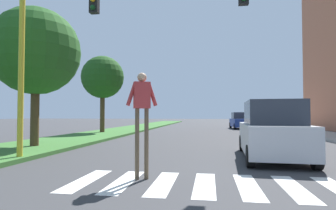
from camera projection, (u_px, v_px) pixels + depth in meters
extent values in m
plane|color=#38383A|center=(209.00, 130.00, 27.78)|extent=(140.00, 140.00, 0.00)
cube|color=silver|center=(86.00, 180.00, 6.35)|extent=(0.45, 2.20, 0.01)
cube|color=silver|center=(124.00, 181.00, 6.21)|extent=(0.45, 2.20, 0.01)
cube|color=silver|center=(163.00, 183.00, 6.08)|extent=(0.45, 2.20, 0.01)
cube|color=silver|center=(205.00, 184.00, 5.94)|extent=(0.45, 2.20, 0.01)
cube|color=silver|center=(248.00, 186.00, 5.81)|extent=(0.45, 2.20, 0.01)
cube|color=silver|center=(293.00, 188.00, 5.68)|extent=(0.45, 2.20, 0.01)
cube|color=#386B2D|center=(129.00, 129.00, 26.95)|extent=(4.07, 64.00, 0.15)
cylinder|color=#4C3823|center=(35.00, 111.00, 12.11)|extent=(0.36, 0.36, 3.00)
sphere|color=#23561E|center=(36.00, 51.00, 12.21)|extent=(3.83, 3.83, 3.83)
cylinder|color=#4C3823|center=(102.00, 111.00, 21.57)|extent=(0.36, 0.36, 3.29)
sphere|color=#1E4C19|center=(103.00, 77.00, 21.67)|extent=(3.30, 3.30, 3.30)
cube|color=#9E9991|center=(301.00, 131.00, 24.59)|extent=(3.00, 64.00, 0.15)
cylinder|color=gold|center=(21.00, 64.00, 9.05)|extent=(0.18, 0.18, 6.00)
cube|color=black|center=(94.00, 1.00, 8.75)|extent=(0.28, 0.20, 0.80)
sphere|color=#0F3F19|center=(93.00, 7.00, 8.62)|extent=(0.16, 0.16, 0.16)
cylinder|color=brown|center=(146.00, 144.00, 6.50)|extent=(0.13, 0.13, 1.65)
cylinder|color=brown|center=(137.00, 144.00, 6.45)|extent=(0.13, 0.13, 1.65)
cube|color=#B23333|center=(142.00, 95.00, 6.51)|extent=(0.44, 0.36, 0.62)
cylinder|color=#B23333|center=(152.00, 94.00, 6.57)|extent=(0.28, 0.18, 0.58)
cylinder|color=#B23333|center=(132.00, 94.00, 6.46)|extent=(0.28, 0.18, 0.58)
sphere|color=tan|center=(142.00, 77.00, 6.53)|extent=(0.29, 0.29, 0.22)
cube|color=#B7B7BC|center=(272.00, 138.00, 9.54)|extent=(2.14, 4.69, 0.96)
cube|color=#2D333D|center=(272.00, 112.00, 9.35)|extent=(1.80, 2.61, 0.79)
cylinder|color=black|center=(242.00, 143.00, 11.52)|extent=(0.25, 0.65, 0.64)
cylinder|color=black|center=(287.00, 144.00, 11.17)|extent=(0.25, 0.65, 0.64)
cylinder|color=black|center=(250.00, 156.00, 7.89)|extent=(0.25, 0.65, 0.64)
cylinder|color=black|center=(317.00, 158.00, 7.54)|extent=(0.25, 0.65, 0.64)
cube|color=navy|center=(240.00, 123.00, 29.47)|extent=(2.00, 4.42, 0.84)
cube|color=#2D333D|center=(240.00, 116.00, 29.71)|extent=(1.65, 2.03, 0.69)
cylinder|color=black|center=(251.00, 126.00, 27.67)|extent=(0.26, 0.65, 0.64)
cylinder|color=black|center=(235.00, 126.00, 27.82)|extent=(0.26, 0.65, 0.64)
cylinder|color=black|center=(245.00, 125.00, 31.09)|extent=(0.26, 0.65, 0.64)
cylinder|color=black|center=(231.00, 125.00, 31.24)|extent=(0.26, 0.65, 0.64)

